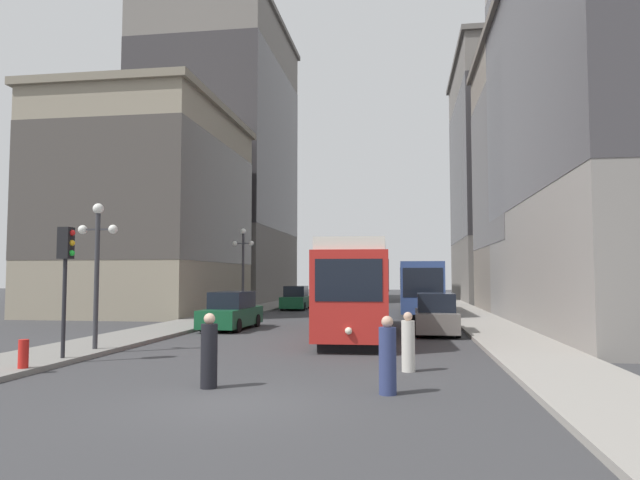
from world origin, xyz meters
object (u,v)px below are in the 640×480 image
lamp_post_left_near (97,252)px  parked_car_left_near (296,299)px  parked_car_right_far (436,315)px  traffic_light_near_left (66,257)px  parked_car_left_mid (231,312)px  streetcar (358,287)px  pedestrian_on_sidewalk (209,353)px  pedestrian_crossing_near (408,344)px  lamp_post_left_far (243,258)px  transit_bus (419,285)px  fire_hydrant (23,354)px  pedestrian_crossing_far (388,358)px

lamp_post_left_near → parked_car_left_near: bearing=85.8°
parked_car_right_far → traffic_light_near_left: size_ratio=1.25×
parked_car_left_mid → parked_car_left_near: bearing=91.9°
streetcar → pedestrian_on_sidewalk: (-2.47, -12.36, -1.30)m
pedestrian_crossing_near → lamp_post_left_far: bearing=-103.5°
transit_bus → traffic_light_near_left: traffic_light_near_left is taller
pedestrian_crossing_near → fire_hydrant: size_ratio=2.14×
pedestrian_crossing_far → lamp_post_left_near: 11.50m
transit_bus → pedestrian_on_sidewalk: bearing=-102.1°
parked_car_left_mid → pedestrian_crossing_far: parked_car_left_mid is taller
streetcar → traffic_light_near_left: size_ratio=3.41×
transit_bus → pedestrian_on_sidewalk: (-5.48, -26.67, -1.15)m
fire_hydrant → lamp_post_left_far: bearing=90.8°
pedestrian_crossing_near → pedestrian_on_sidewalk: pedestrian_on_sidewalk is taller
streetcar → parked_car_left_mid: bearing=161.5°
transit_bus → pedestrian_on_sidewalk: transit_bus is taller
fire_hydrant → parked_car_left_mid: bearing=83.0°
transit_bus → lamp_post_left_near: 24.32m
transit_bus → lamp_post_left_near: lamp_post_left_near is taller
pedestrian_crossing_near → lamp_post_left_far: size_ratio=0.29×
parked_car_left_near → pedestrian_crossing_far: bearing=-77.9°
parked_car_left_near → traffic_light_near_left: 28.16m
traffic_light_near_left → lamp_post_left_far: (-0.22, 19.80, 0.62)m
transit_bus → parked_car_left_mid: bearing=-127.5°
pedestrian_crossing_near → transit_bus: bearing=-133.2°
parked_car_right_far → transit_bus: bearing=-87.6°
streetcar → transit_bus: (3.01, 14.31, -0.15)m
streetcar → parked_car_left_mid: 6.74m
transit_bus → parked_car_left_mid: 15.58m
streetcar → pedestrian_crossing_near: (2.09, -9.39, -1.35)m
pedestrian_on_sidewalk → pedestrian_crossing_far: bearing=-65.5°
streetcar → fire_hydrant: streetcar is taller
pedestrian_crossing_near → lamp_post_left_near: (-10.34, 2.19, 2.66)m
traffic_light_near_left → parked_car_left_mid: bearing=81.5°
traffic_light_near_left → lamp_post_left_far: 19.81m
pedestrian_crossing_far → lamp_post_left_far: lamp_post_left_far is taller
parked_car_left_mid → lamp_post_left_far: lamp_post_left_far is taller
pedestrian_on_sidewalk → lamp_post_left_near: 8.17m
transit_bus → lamp_post_left_far: lamp_post_left_far is taller
streetcar → traffic_light_near_left: 12.36m
pedestrian_crossing_far → lamp_post_left_near: lamp_post_left_near is taller
pedestrian_on_sidewalk → lamp_post_left_far: bearing=40.4°
transit_bus → parked_car_left_near: (-9.36, 4.37, -1.10)m
streetcar → pedestrian_on_sidewalk: size_ratio=7.72×
pedestrian_crossing_near → fire_hydrant: 10.22m
parked_car_right_far → pedestrian_on_sidewalk: 14.55m
parked_car_left_mid → lamp_post_left_far: bearing=104.4°
traffic_light_near_left → lamp_post_left_far: lamp_post_left_far is taller
parked_car_left_near → parked_car_right_far: bearing=-63.5°
pedestrian_on_sidewalk → lamp_post_left_near: (-5.78, 5.16, 2.60)m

